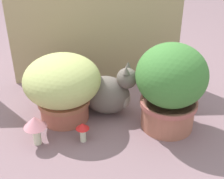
% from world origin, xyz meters
% --- Properties ---
extents(ground_plane, '(6.00, 6.00, 0.00)m').
position_xyz_m(ground_plane, '(0.00, 0.00, 0.00)').
color(ground_plane, slate).
extents(cardboard_backdrop, '(1.06, 0.03, 0.70)m').
position_xyz_m(cardboard_backdrop, '(0.05, 0.54, 0.35)').
color(cardboard_backdrop, tan).
rests_on(cardboard_backdrop, ground).
extents(grass_planter, '(0.40, 0.40, 0.36)m').
position_xyz_m(grass_planter, '(-0.12, 0.12, 0.20)').
color(grass_planter, '#AD5C4A').
rests_on(grass_planter, ground).
extents(leafy_planter, '(0.35, 0.35, 0.45)m').
position_xyz_m(leafy_planter, '(0.42, 0.03, 0.24)').
color(leafy_planter, '#AB6451').
rests_on(leafy_planter, ground).
extents(cat, '(0.37, 0.23, 0.32)m').
position_xyz_m(cat, '(0.13, 0.16, 0.12)').
color(cat, '#665C56').
rests_on(cat, ground).
extents(mushroom_ornament_red, '(0.07, 0.07, 0.11)m').
position_xyz_m(mushroom_ornament_red, '(-0.01, -0.08, 0.07)').
color(mushroom_ornament_red, silver).
rests_on(mushroom_ornament_red, ground).
extents(mushroom_ornament_pink, '(0.11, 0.11, 0.16)m').
position_xyz_m(mushroom_ornament_pink, '(-0.23, -0.09, 0.11)').
color(mushroom_ornament_pink, '#EBE9C7').
rests_on(mushroom_ornament_pink, ground).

